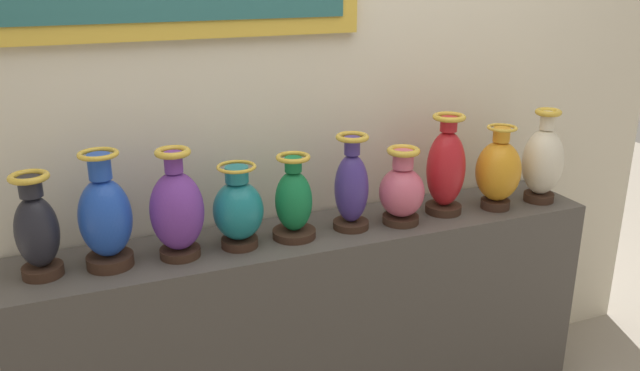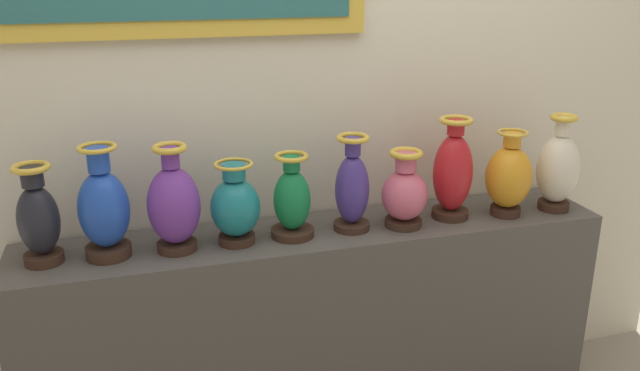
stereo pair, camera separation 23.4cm
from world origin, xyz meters
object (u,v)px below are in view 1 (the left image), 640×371
at_px(vase_teal, 238,210).
at_px(vase_onyx, 37,230).
at_px(vase_crimson, 446,168).
at_px(vase_sapphire, 105,218).
at_px(vase_emerald, 294,202).
at_px(vase_amber, 498,171).
at_px(vase_ivory, 543,161).
at_px(vase_indigo, 351,187).
at_px(vase_rose, 402,190).
at_px(vase_violet, 177,210).

bearing_deg(vase_teal, vase_onyx, 178.21).
bearing_deg(vase_crimson, vase_sapphire, 179.94).
xyz_separation_m(vase_emerald, vase_amber, (0.85, -0.03, 0.02)).
relative_size(vase_emerald, vase_ivory, 0.80).
distance_m(vase_emerald, vase_crimson, 0.63).
bearing_deg(vase_crimson, vase_ivory, -5.11).
bearing_deg(vase_teal, vase_indigo, 0.51).
height_order(vase_sapphire, vase_amber, vase_sapphire).
height_order(vase_rose, vase_amber, vase_amber).
distance_m(vase_onyx, vase_violet, 0.43).
xyz_separation_m(vase_sapphire, vase_amber, (1.49, -0.04, -0.01)).
bearing_deg(vase_rose, vase_teal, 177.96).
relative_size(vase_violet, vase_emerald, 1.22).
distance_m(vase_teal, vase_ivory, 1.27).
bearing_deg(vase_teal, vase_sapphire, 178.62).
bearing_deg(vase_crimson, vase_indigo, -179.27).
distance_m(vase_violet, vase_ivory, 1.48).
xyz_separation_m(vase_emerald, vase_crimson, (0.63, 0.01, 0.05)).
height_order(vase_violet, vase_crimson, vase_crimson).
bearing_deg(vase_rose, vase_crimson, 8.48).
xyz_separation_m(vase_teal, vase_amber, (1.05, -0.03, 0.02)).
bearing_deg(vase_amber, vase_violet, 178.69).
xyz_separation_m(vase_violet, vase_indigo, (0.64, 0.01, -0.01)).
bearing_deg(vase_crimson, vase_onyx, 179.58).
bearing_deg(vase_onyx, vase_rose, -1.92).
height_order(vase_violet, vase_ivory, vase_ivory).
bearing_deg(vase_onyx, vase_indigo, -0.86).
relative_size(vase_teal, vase_emerald, 0.96).
xyz_separation_m(vase_onyx, vase_violet, (0.43, -0.02, 0.01)).
xyz_separation_m(vase_teal, vase_crimson, (0.84, 0.01, 0.04)).
height_order(vase_violet, vase_indigo, vase_violet).
relative_size(vase_sapphire, vase_rose, 1.31).
bearing_deg(vase_violet, vase_sapphire, 176.94).
bearing_deg(vase_emerald, vase_onyx, 178.85).
distance_m(vase_sapphire, vase_teal, 0.43).
distance_m(vase_indigo, vase_amber, 0.63).
bearing_deg(vase_emerald, vase_sapphire, 179.34).
bearing_deg(vase_teal, vase_crimson, 0.62).
height_order(vase_onyx, vase_amber, vase_onyx).
xyz_separation_m(vase_crimson, vase_amber, (0.22, -0.04, -0.03)).
distance_m(vase_sapphire, vase_rose, 1.06).
bearing_deg(vase_amber, vase_ivory, 0.06).
bearing_deg(vase_emerald, vase_rose, -3.44).
bearing_deg(vase_rose, vase_sapphire, 178.23).
height_order(vase_onyx, vase_teal, vase_onyx).
height_order(vase_violet, vase_teal, vase_violet).
relative_size(vase_violet, vase_rose, 1.27).
height_order(vase_onyx, vase_indigo, vase_indigo).
bearing_deg(vase_ivory, vase_indigo, 177.69).
bearing_deg(vase_amber, vase_emerald, 177.75).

